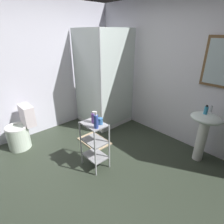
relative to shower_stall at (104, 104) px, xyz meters
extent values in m
cube|color=#2E372A|center=(1.21, -1.22, -0.47)|extent=(4.20, 4.20, 0.02)
cube|color=silver|center=(1.21, 0.63, 0.79)|extent=(4.20, 0.10, 2.50)
cube|color=brown|center=(2.02, 0.56, 1.06)|extent=(0.56, 0.03, 0.72)
cube|color=silver|center=(2.02, 0.54, 1.06)|extent=(0.48, 0.01, 0.64)
cube|color=silver|center=(-0.64, -1.22, 0.79)|extent=(0.10, 4.20, 2.50)
cube|color=white|center=(-0.10, 0.10, -0.41)|extent=(0.90, 0.90, 0.10)
cube|color=silver|center=(-0.10, -0.35, 0.59)|extent=(0.90, 0.02, 1.90)
cube|color=silver|center=(0.35, 0.10, 0.59)|extent=(0.02, 0.90, 1.90)
cylinder|color=silver|center=(0.35, -0.35, 0.59)|extent=(0.04, 0.04, 1.90)
cylinder|color=silver|center=(-0.10, 0.10, -0.36)|extent=(0.08, 0.08, 0.00)
cylinder|color=white|center=(2.04, 0.30, -0.12)|extent=(0.15, 0.15, 0.68)
ellipsoid|color=white|center=(2.04, 0.30, 0.28)|extent=(0.46, 0.37, 0.13)
cylinder|color=silver|center=(2.04, 0.42, 0.40)|extent=(0.03, 0.03, 0.10)
cylinder|color=white|center=(-0.27, -1.76, -0.26)|extent=(0.37, 0.37, 0.40)
torus|color=white|center=(-0.27, -1.76, -0.05)|extent=(0.37, 0.37, 0.04)
cube|color=white|center=(-0.27, -1.55, 0.12)|extent=(0.35, 0.17, 0.36)
cylinder|color=silver|center=(0.85, -1.17, -0.09)|extent=(0.02, 0.02, 0.74)
cylinder|color=silver|center=(1.21, -1.17, -0.09)|extent=(0.02, 0.02, 0.74)
cylinder|color=silver|center=(0.85, -0.91, -0.09)|extent=(0.02, 0.02, 0.74)
cylinder|color=silver|center=(1.21, -0.91, -0.09)|extent=(0.02, 0.02, 0.74)
cube|color=#99999E|center=(1.03, -1.04, -0.28)|extent=(0.36, 0.26, 0.02)
cube|color=#99999E|center=(1.03, -1.04, -0.01)|extent=(0.36, 0.26, 0.02)
cube|color=#99999E|center=(1.03, -1.04, 0.27)|extent=(0.36, 0.26, 0.02)
cylinder|color=#389ED1|center=(2.01, 0.29, 0.40)|extent=(0.06, 0.06, 0.12)
cylinder|color=black|center=(2.01, 0.29, 0.47)|extent=(0.03, 0.03, 0.02)
cylinder|color=#3651B0|center=(1.16, -1.10, 0.37)|extent=(0.06, 0.06, 0.19)
cylinder|color=white|center=(1.16, -1.10, 0.49)|extent=(0.03, 0.03, 0.05)
cylinder|color=purple|center=(1.01, -1.02, 0.35)|extent=(0.07, 0.07, 0.14)
cylinder|color=silver|center=(1.01, -1.02, 0.43)|extent=(0.04, 0.04, 0.03)
cylinder|color=#3870B2|center=(1.11, -0.99, 0.32)|extent=(0.07, 0.07, 0.09)
cube|color=tan|center=(0.49, -0.65, -0.45)|extent=(0.60, 0.40, 0.02)
camera|label=1|loc=(2.86, -2.36, 1.46)|focal=28.67mm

